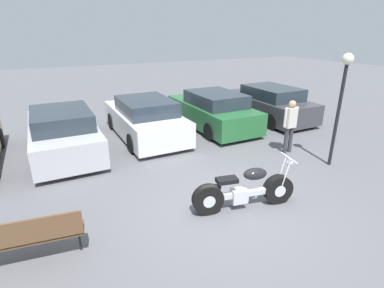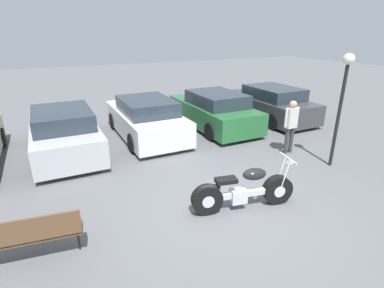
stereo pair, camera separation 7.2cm
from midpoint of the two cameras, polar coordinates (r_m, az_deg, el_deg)
name	(u,v)px [view 2 (the right image)]	position (r m, az deg, el deg)	size (l,w,h in m)	color
ground_plane	(224,208)	(6.65, 6.40, -11.94)	(60.00, 60.00, 0.00)	slate
motorcycle	(242,191)	(6.48, 9.84, -8.80)	(2.26, 0.87, 1.07)	black
parked_car_silver	(64,132)	(10.00, -22.98, 2.10)	(1.92, 4.38, 1.40)	#BCBCC1
parked_car_white	(146,119)	(10.75, -8.60, 4.78)	(1.92, 4.38, 1.40)	white
parked_car_green	(214,111)	(11.74, 4.33, 6.33)	(1.92, 4.38, 1.40)	#286B38
parked_car_dark_grey	(269,104)	(13.27, 14.66, 7.41)	(1.92, 4.38, 1.40)	#3D3D42
park_bench	(29,234)	(5.60, -28.26, -14.89)	(1.64, 0.61, 0.89)	brown
lamp_post	(344,88)	(8.81, 27.12, 9.47)	(0.29, 0.29, 3.06)	black
person_standing	(291,123)	(9.55, 18.56, 3.89)	(0.52, 0.22, 1.65)	#38383D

